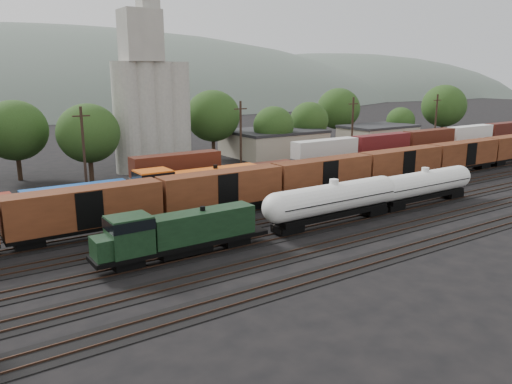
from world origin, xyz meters
TOP-DOWN VIEW (x-y plane):
  - ground at (0.00, 0.00)m, footprint 600.00×600.00m
  - tracks at (0.00, 0.00)m, footprint 180.00×33.20m
  - green_locomotive at (-12.04, -5.00)m, footprint 16.34×2.88m
  - tank_car_a at (6.64, -5.00)m, footprint 18.15×3.25m
  - tank_car_b at (21.84, -5.00)m, footprint 17.00×3.04m
  - orange_locomotive at (-2.70, 10.00)m, footprint 19.62×3.27m
  - boxcar_string at (-1.38, 5.00)m, footprint 138.20×2.90m
  - container_wall at (-1.05, 15.00)m, footprint 165.60×2.60m
  - grain_silo at (3.28, 36.00)m, footprint 13.40×5.00m
  - industrial_sheds at (6.63, 35.25)m, footprint 119.38×17.26m
  - tree_band at (3.18, 35.96)m, footprint 163.37×23.96m
  - utility_poles at (0.00, 22.00)m, footprint 122.20×0.36m
  - distant_hills at (23.92, 260.00)m, footprint 860.00×286.00m

SIDE VIEW (x-z plane):
  - distant_hills at x=23.92m, z-range -85.56..44.44m
  - ground at x=0.00m, z-range 0.00..0.00m
  - tracks at x=0.00m, z-range -0.05..0.15m
  - green_locomotive at x=-12.04m, z-range 0.31..4.64m
  - industrial_sheds at x=6.63m, z-range 0.01..5.11m
  - tank_car_b at x=21.84m, z-range 0.42..4.88m
  - orange_locomotive at x=-2.70m, z-range 0.33..5.23m
  - tank_car_a at x=6.64m, z-range 0.44..5.19m
  - container_wall at x=-1.05m, z-range -0.02..5.78m
  - boxcar_string at x=-1.38m, z-range 1.02..5.22m
  - utility_poles at x=0.00m, z-range 0.21..12.21m
  - tree_band at x=3.18m, z-range 0.62..15.00m
  - grain_silo at x=3.28m, z-range -3.24..25.76m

